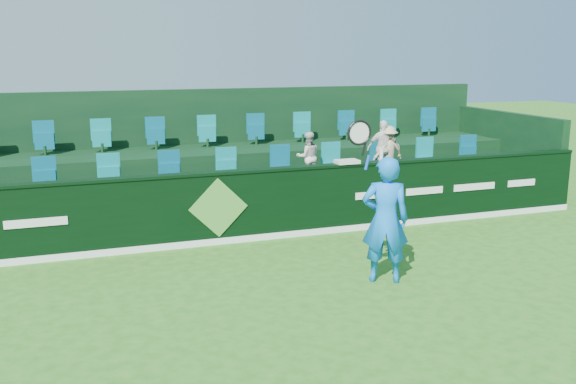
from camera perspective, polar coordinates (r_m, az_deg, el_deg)
name	(u,v)px	position (r m, az deg, el deg)	size (l,w,h in m)	color
ground	(291,329)	(8.41, 0.22, -12.09)	(60.00, 60.00, 0.00)	#246618
sponsor_hoarding	(217,208)	(11.83, -6.32, -1.40)	(16.00, 0.25, 1.35)	black
stand_tier_front	(205,209)	(12.94, -7.43, -1.47)	(16.00, 2.00, 0.80)	black
stand_tier_back	(186,179)	(14.71, -9.03, 1.16)	(16.00, 1.80, 1.30)	black
stand_rear	(182,151)	(15.04, -9.41, 3.59)	(16.00, 4.10, 2.60)	black
seat_row_front	(199,171)	(13.18, -7.88, 1.88)	(13.50, 0.50, 0.60)	#0D8184
seat_row_back	(182,136)	(14.85, -9.37, 4.97)	(13.50, 0.50, 0.60)	#0D8184
tennis_player	(385,219)	(9.86, 8.62, -2.39)	(1.17, 0.72, 2.57)	blue
spectator_left	(308,157)	(13.40, 1.80, 3.14)	(0.51, 0.40, 1.05)	beige
spectator_middle	(384,148)	(14.12, 8.49, 3.85)	(0.72, 0.30, 1.23)	white
spectator_right	(388,151)	(14.18, 8.89, 3.62)	(0.71, 0.41, 1.10)	tan
towel	(347,162)	(12.52, 5.26, 2.71)	(0.45, 0.29, 0.07)	silver
drinks_bottle	(381,155)	(12.84, 8.30, 3.25)	(0.08, 0.08, 0.24)	white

